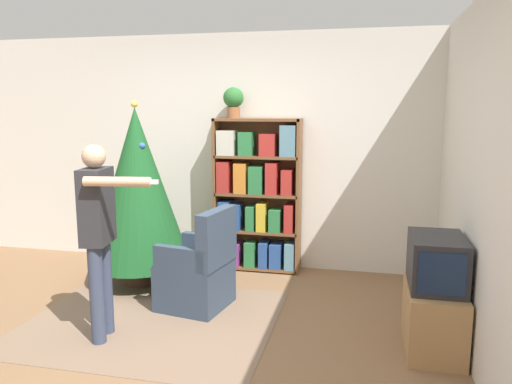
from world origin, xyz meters
The scene contains 13 objects.
ground_plane centered at (0.00, 0.00, 0.00)m, with size 14.00×14.00×0.00m, color #846042.
wall_back centered at (0.00, 2.11, 1.30)m, with size 8.00×0.10×2.60m.
wall_right centered at (2.28, 0.00, 1.30)m, with size 0.10×8.00×2.60m.
area_rug centered at (-0.26, 0.36, 0.00)m, with size 2.07×1.80×0.01m.
bookshelf centered at (0.31, 1.89, 0.83)m, with size 0.95×0.27×1.68m.
tv_stand centered at (2.01, 0.38, 0.24)m, with size 0.40×0.74×0.49m.
television centered at (2.01, 0.37, 0.68)m, with size 0.39×0.57×0.38m.
game_remote centered at (1.88, 0.15, 0.50)m, with size 0.04×0.12×0.02m.
christmas_tree centered at (-0.77, 1.21, 1.00)m, with size 1.02×1.02×1.87m.
armchair centered at (0.03, 0.73, 0.32)m, with size 0.66×0.65×0.92m.
standing_person centered at (-0.50, -0.02, 0.90)m, with size 0.68×0.46×1.53m.
potted_plant centered at (0.05, 1.90, 1.87)m, with size 0.22×0.22×0.33m.
book_pile_near_tree centered at (-0.41, 0.95, 0.05)m, with size 0.23×0.20×0.09m.
Camera 1 is at (1.48, -3.36, 1.80)m, focal length 35.00 mm.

